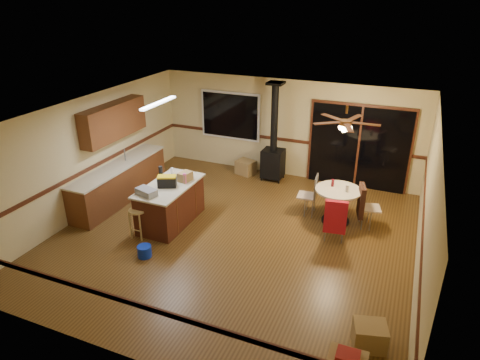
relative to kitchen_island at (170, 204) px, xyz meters
The scene contains 34 objects.
floor 1.57m from the kitchen_island, ahead, with size 7.00×7.00×0.00m, color #553917.
ceiling 2.62m from the kitchen_island, ahead, with size 7.00×7.00×0.00m, color silver.
wall_back 3.90m from the kitchen_island, 66.80° to the left, with size 7.00×7.00×0.00m, color #CFBD83.
wall_front 3.90m from the kitchen_island, 66.80° to the right, with size 7.00×7.00×0.00m, color #CFBD83.
wall_left 2.17m from the kitchen_island, behind, with size 7.00×7.00×0.00m, color #CFBD83.
wall_right 5.07m from the kitchen_island, ahead, with size 7.00×7.00×0.00m, color #CFBD83.
chair_rail 1.60m from the kitchen_island, ahead, with size 7.00×7.00×0.08m, color #451F11, non-canonical shape.
window 3.61m from the kitchen_island, 91.66° to the left, with size 1.72×0.10×1.32m, color black.
sliding_door 4.88m from the kitchen_island, 45.42° to the left, with size 2.52×0.10×2.10m, color black.
lower_cabinets 1.77m from the kitchen_island, 163.61° to the left, with size 0.60×3.00×0.86m, color brown.
countertop 1.82m from the kitchen_island, 163.61° to the left, with size 0.64×3.04×0.04m, color #C2B796.
upper_cabinets 2.43m from the kitchen_island, 159.02° to the left, with size 0.35×2.00×0.80m, color brown.
kitchen_island is the anchor object (origin of this frame).
wood_stove 3.33m from the kitchen_island, 66.91° to the left, with size 0.55×0.50×2.52m.
ceiling_fan 4.01m from the kitchen_island, 23.22° to the left, with size 0.24×0.24×0.55m.
fluorescent_strip 2.15m from the kitchen_island, 135.00° to the left, with size 0.10×1.20×0.04m, color white.
toolbox_grey 0.80m from the kitchen_island, 106.12° to the right, with size 0.43×0.24×0.13m, color slate.
toolbox_black 0.56m from the kitchen_island, 84.14° to the right, with size 0.38×0.20×0.21m, color black.
toolbox_yellow_lid 0.68m from the kitchen_island, 84.14° to the right, with size 0.38×0.20×0.03m, color gold.
box_on_island 0.67m from the kitchen_island, 57.24° to the left, with size 0.22×0.29×0.20m, color olive.
bottle_dark 0.71m from the kitchen_island, 147.35° to the left, with size 0.08×0.08×0.30m, color black.
bottle_pink 0.65m from the kitchen_island, 37.16° to the left, with size 0.07×0.07×0.22m, color #D84C8C.
bottle_white 0.74m from the kitchen_island, 113.05° to the left, with size 0.06×0.06×0.18m, color white.
bar_stool 0.84m from the kitchen_island, 110.47° to the right, with size 0.35×0.35×0.64m, color tan.
blue_bucket 1.39m from the kitchen_island, 81.30° to the right, with size 0.27×0.27×0.23m, color #0D29B8.
dining_table 3.60m from the kitchen_island, 23.22° to the left, with size 0.98×0.98×0.78m.
glass_red 3.53m from the kitchen_island, 25.69° to the left, with size 0.06×0.06×0.16m, color #590C14.
glass_cream 3.77m from the kitchen_island, 21.43° to the left, with size 0.07×0.07×0.16m, color beige.
chair_left 3.12m from the kitchen_island, 29.39° to the left, with size 0.44×0.43×0.51m.
chair_near 3.48m from the kitchen_island, ahead, with size 0.48×0.52×0.70m.
chair_right 4.09m from the kitchen_island, 20.40° to the left, with size 0.55×0.52×0.70m.
box_under_window 3.15m from the kitchen_island, 80.77° to the left, with size 0.49×0.39×0.39m, color olive.
box_corner_b 4.89m from the kitchen_island, 24.07° to the right, with size 0.46×0.39×0.37m, color olive.
box_small_red 5.04m from the kitchen_island, 32.58° to the right, with size 0.30×0.25×0.08m, color maroon.
Camera 1 is at (3.03, -6.97, 4.71)m, focal length 32.00 mm.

